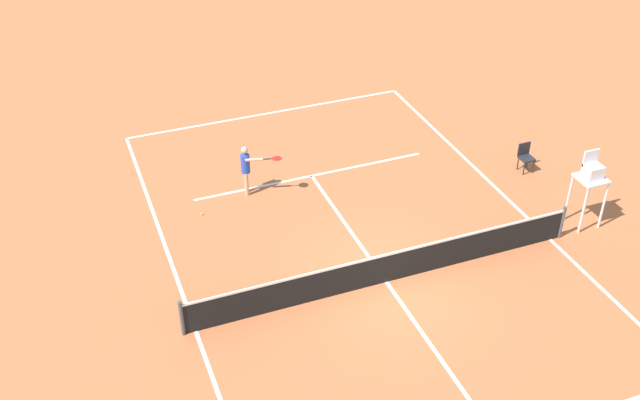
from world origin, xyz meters
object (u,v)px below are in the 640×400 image
object	(u,v)px
umpire_chair	(591,177)
courtside_chair_mid	(526,156)
player_serving	(247,166)
tennis_ball	(202,214)

from	to	relation	value
umpire_chair	courtside_chair_mid	world-z (taller)	umpire_chair
player_serving	umpire_chair	size ratio (longest dim) A/B	0.70
courtside_chair_mid	umpire_chair	bearing A→B (deg)	88.21
tennis_ball	umpire_chair	distance (m)	11.45
player_serving	tennis_ball	xyz separation A→B (m)	(1.67, 0.62, -0.97)
courtside_chair_mid	tennis_ball	bearing A→B (deg)	-7.13
tennis_ball	umpire_chair	size ratio (longest dim) A/B	0.03
player_serving	courtside_chair_mid	size ratio (longest dim) A/B	1.77
umpire_chair	courtside_chair_mid	bearing A→B (deg)	-91.79
umpire_chair	player_serving	bearing A→B (deg)	-30.23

